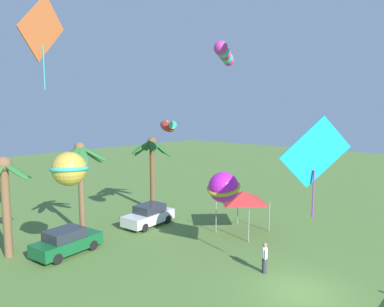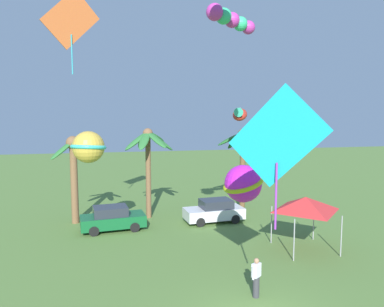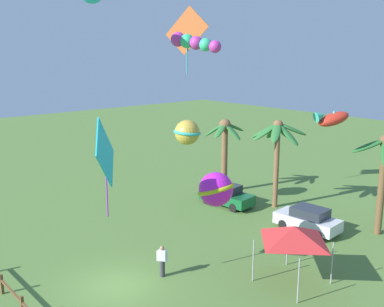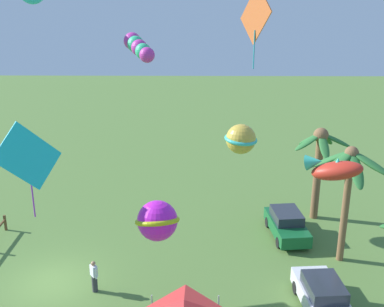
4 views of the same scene
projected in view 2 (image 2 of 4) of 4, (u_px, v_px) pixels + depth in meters
palm_tree_0 at (242, 148)px, 27.77m from camera, size 3.74×3.69×6.10m
palm_tree_1 at (73, 161)px, 24.13m from camera, size 3.11×3.55×5.77m
palm_tree_2 at (148, 148)px, 25.30m from camera, size 3.56×3.74×6.22m
parked_car_0 at (112, 218)px, 22.93m from camera, size 4.06×2.11×1.51m
parked_car_1 at (214, 211)px, 24.72m from camera, size 4.02×2.01×1.51m
spectator_0 at (256, 277)px, 14.54m from camera, size 0.46×0.41×1.59m
festival_tent at (306, 204)px, 19.51m from camera, size 2.86×2.86×2.85m
kite_fish_0 at (240, 114)px, 23.84m from camera, size 1.65×2.28×1.13m
kite_diamond_1 at (277, 139)px, 11.31m from camera, size 2.41×2.24×4.50m
kite_tube_2 at (230, 19)px, 15.66m from camera, size 2.42×1.44×1.00m
kite_ball_3 at (243, 184)px, 17.28m from camera, size 2.27×2.30×1.75m
kite_diamond_4 at (71, 20)px, 19.32m from camera, size 2.91×1.34×4.41m
kite_ball_6 at (88, 147)px, 19.59m from camera, size 2.55×2.55×1.69m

